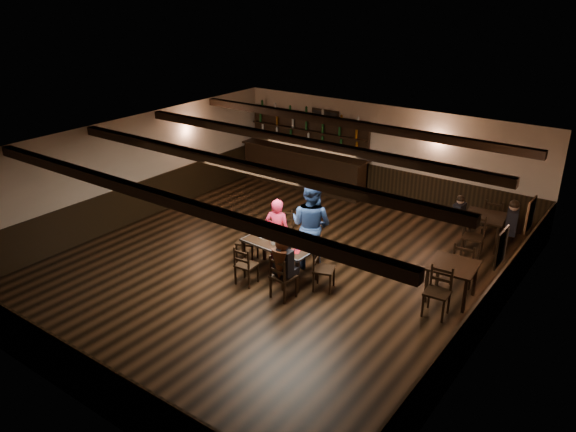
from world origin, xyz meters
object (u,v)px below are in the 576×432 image
Objects in this scene: chair_near_right at (281,275)px; bar_counter at (305,163)px; woman_pink at (277,231)px; man_blue at (311,225)px; dining_table at (280,247)px; cake at (265,235)px; chair_near_left at (244,263)px.

bar_counter is at bearing 120.25° from chair_near_right.
man_blue reaches higher than woman_pink.
dining_table is 0.48m from cake.
chair_near_right is 6.51m from bar_counter.
man_blue is 0.47× the size of bar_counter.
chair_near_right is 0.47× the size of man_blue.
woman_pink reaches higher than chair_near_left.
man_blue is (0.69, 0.27, 0.23)m from woman_pink.
man_blue is (0.30, 0.71, 0.31)m from dining_table.
dining_table is 1.76× the size of chair_near_right.
woman_pink reaches higher than dining_table.
woman_pink is at bearing 129.18° from chair_near_right.
chair_near_right is 0.22× the size of bar_counter.
bar_counter is at bearing -81.40° from woman_pink.
dining_table is 0.83m from man_blue.
bar_counter reaches higher than man_blue.
chair_near_right is 1.55m from woman_pink.
bar_counter is (-2.70, 4.87, 0.05)m from dining_table.
woman_pink is 0.76× the size of man_blue.
chair_near_right is at bearing -59.75° from bar_counter.
woman_pink is (-0.97, 1.19, 0.21)m from chair_near_right.
bar_counter is at bearing -55.68° from man_blue.
man_blue is (0.65, 1.45, 0.49)m from chair_near_left.
chair_near_left is 1.66m from man_blue.
dining_table is at bearing 113.09° from woman_pink.
woman_pink reaches higher than cake.
chair_near_right reaches higher than dining_table.
chair_near_left is at bearing -67.22° from bar_counter.
chair_near_left is 3.14× the size of cake.
woman_pink is at bearing 92.25° from chair_near_left.
dining_table is 0.82× the size of man_blue.
chair_near_left is 1.21m from woman_pink.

